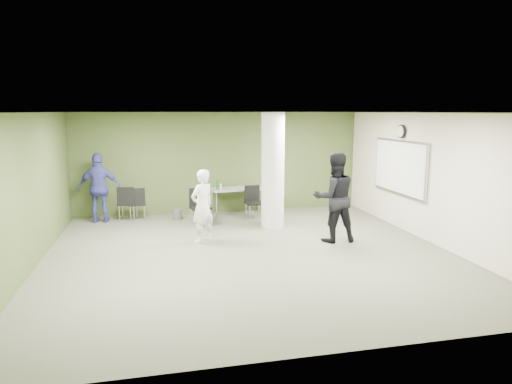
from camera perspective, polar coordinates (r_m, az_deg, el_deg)
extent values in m
plane|color=#555443|center=(9.27, -0.83, -7.66)|extent=(8.00, 8.00, 0.00)
plane|color=white|center=(8.83, -0.88, 9.93)|extent=(8.00, 8.00, 0.00)
cube|color=#435B2B|center=(12.85, -4.48, 3.69)|extent=(8.00, 2.80, 0.02)
cube|color=#435B2B|center=(9.04, -26.54, -0.05)|extent=(0.02, 8.00, 2.80)
cube|color=beige|center=(10.50, 21.06, 1.61)|extent=(0.02, 8.00, 2.80)
cylinder|color=silver|center=(11.10, 2.11, 2.70)|extent=(0.56, 0.56, 2.80)
cube|color=silver|center=(11.46, 17.51, 2.98)|extent=(0.04, 2.30, 1.30)
cube|color=white|center=(11.45, 17.40, 2.98)|extent=(0.02, 2.20, 1.20)
cylinder|color=black|center=(11.39, 17.73, 7.22)|extent=(0.05, 0.32, 0.32)
cylinder|color=white|center=(11.38, 17.60, 7.23)|extent=(0.02, 0.26, 0.26)
cube|color=#9A9A95|center=(12.57, -2.19, 0.42)|extent=(1.62, 0.85, 0.04)
cylinder|color=silver|center=(12.20, -4.96, -1.67)|extent=(0.04, 0.04, 0.70)
cylinder|color=silver|center=(12.60, 1.22, -1.25)|extent=(0.04, 0.04, 0.70)
cylinder|color=silver|center=(12.71, -5.55, -1.19)|extent=(0.04, 0.04, 0.70)
cylinder|color=silver|center=(13.10, 0.40, -0.81)|extent=(0.04, 0.04, 0.70)
cylinder|color=#20571D|center=(12.34, -4.84, 0.89)|extent=(0.07, 0.07, 0.25)
cylinder|color=#B2B2B7|center=(12.22, -4.41, 0.65)|extent=(0.06, 0.06, 0.18)
cylinder|color=#4C4C4C|center=(12.21, -9.83, -2.78)|extent=(0.24, 0.24, 0.28)
cube|color=black|center=(12.37, -14.67, -1.44)|extent=(0.46, 0.46, 0.05)
cube|color=black|center=(12.13, -14.68, -0.53)|extent=(0.42, 0.07, 0.42)
cylinder|color=silver|center=(12.59, -13.84, -2.23)|extent=(0.02, 0.02, 0.41)
cylinder|color=silver|center=(12.58, -15.47, -2.31)|extent=(0.02, 0.02, 0.41)
cylinder|color=silver|center=(12.24, -13.75, -2.58)|extent=(0.02, 0.02, 0.41)
cylinder|color=silver|center=(12.23, -15.43, -2.66)|extent=(0.02, 0.02, 0.41)
cube|color=black|center=(12.37, -15.73, -1.39)|extent=(0.52, 0.52, 0.05)
cube|color=black|center=(12.13, -15.99, -0.44)|extent=(0.44, 0.11, 0.44)
cylinder|color=silver|center=(12.56, -14.67, -2.25)|extent=(0.02, 0.02, 0.42)
cylinder|color=silver|center=(12.64, -16.34, -2.26)|extent=(0.02, 0.02, 0.42)
cylinder|color=silver|center=(12.20, -15.00, -2.62)|extent=(0.02, 0.02, 0.42)
cylinder|color=silver|center=(12.28, -16.72, -2.63)|extent=(0.02, 0.02, 0.42)
cube|color=black|center=(11.42, -6.94, -1.98)|extent=(0.55, 0.55, 0.05)
cube|color=black|center=(11.57, -7.29, -0.57)|extent=(0.44, 0.13, 0.45)
cylinder|color=silver|center=(11.24, -7.53, -3.42)|extent=(0.02, 0.02, 0.43)
cylinder|color=silver|center=(11.36, -5.70, -3.25)|extent=(0.02, 0.02, 0.43)
cylinder|color=silver|center=(11.60, -8.10, -3.02)|extent=(0.02, 0.02, 0.43)
cylinder|color=silver|center=(11.71, -6.32, -2.85)|extent=(0.02, 0.02, 0.43)
cube|color=black|center=(12.07, -0.22, -1.39)|extent=(0.47, 0.47, 0.05)
cube|color=black|center=(12.21, -0.49, -0.14)|extent=(0.41, 0.07, 0.42)
cylinder|color=silver|center=(11.90, -0.79, -2.65)|extent=(0.02, 0.02, 0.40)
cylinder|color=silver|center=(12.00, 0.84, -2.54)|extent=(0.02, 0.02, 0.40)
cylinder|color=silver|center=(12.24, -1.27, -2.30)|extent=(0.02, 0.02, 0.40)
cylinder|color=silver|center=(12.34, 0.33, -2.19)|extent=(0.02, 0.02, 0.40)
imported|color=white|center=(9.91, -6.72, -1.77)|extent=(0.70, 0.65, 1.60)
imported|color=black|center=(10.03, 9.78, -0.69)|extent=(0.97, 0.77, 1.95)
imported|color=#3E409B|center=(12.28, -18.97, 0.49)|extent=(1.08, 0.53, 1.79)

